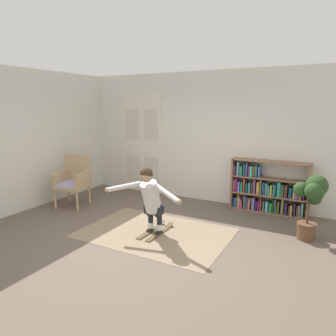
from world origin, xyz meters
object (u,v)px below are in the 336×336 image
object	(u,v)px
bookshelf	(266,191)
person_skier	(150,196)
potted_plant	(312,198)
wicker_chair	(74,179)
skis_pair	(156,231)

from	to	relation	value
bookshelf	person_skier	size ratio (longest dim) A/B	1.06
person_skier	potted_plant	bearing A→B (deg)	25.24
wicker_chair	person_skier	bearing A→B (deg)	-14.81
potted_plant	wicker_chair	bearing A→B (deg)	-174.07
potted_plant	bookshelf	bearing A→B (deg)	130.47
wicker_chair	skis_pair	world-z (taller)	wicker_chair
bookshelf	skis_pair	xyz separation A→B (m)	(-1.44, -1.99, -0.43)
wicker_chair	person_skier	size ratio (longest dim) A/B	0.76
potted_plant	skis_pair	world-z (taller)	potted_plant
bookshelf	wicker_chair	bearing A→B (deg)	-157.86
wicker_chair	person_skier	world-z (taller)	person_skier
potted_plant	person_skier	bearing A→B (deg)	-154.76
person_skier	skis_pair	bearing A→B (deg)	88.70
bookshelf	skis_pair	world-z (taller)	bookshelf
bookshelf	potted_plant	size ratio (longest dim) A/B	1.42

